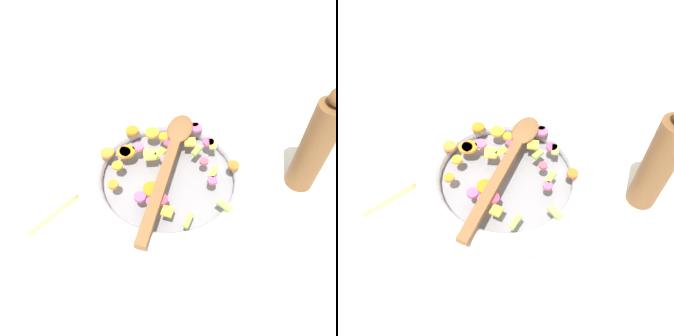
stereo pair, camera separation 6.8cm
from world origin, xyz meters
TOP-DOWN VIEW (x-y plane):
  - ground_plane at (0.00, 0.00)m, footprint 4.00×4.00m
  - skillet at (0.00, 0.00)m, footprint 0.38×0.38m
  - chopped_vegetables at (-0.03, 0.01)m, footprint 0.31×0.27m
  - wooden_spoon at (-0.01, 0.02)m, footprint 0.19×0.32m
  - pepper_mill at (0.21, 0.19)m, footprint 0.06×0.06m
  - cutting_board at (-0.25, -0.18)m, footprint 0.28×0.19m

SIDE VIEW (x-z plane):
  - ground_plane at x=0.00m, z-range 0.00..0.00m
  - cutting_board at x=-0.25m, z-range 0.00..0.02m
  - skillet at x=0.00m, z-range 0.00..0.05m
  - chopped_vegetables at x=-0.03m, z-range 0.05..0.06m
  - wooden_spoon at x=-0.01m, z-range 0.06..0.07m
  - pepper_mill at x=0.21m, z-range -0.01..0.24m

